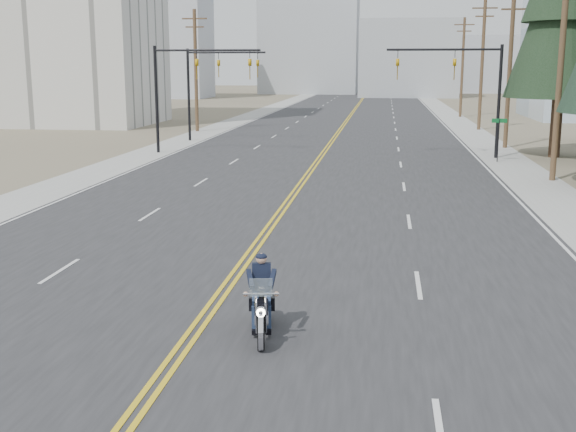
# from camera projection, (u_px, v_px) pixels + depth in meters

# --- Properties ---
(ground_plane) EXTENTS (400.00, 400.00, 0.00)m
(ground_plane) POSITION_uv_depth(u_px,v_px,m) (196.00, 331.00, 15.86)
(ground_plane) COLOR #776D56
(ground_plane) RESTS_ON ground
(road) EXTENTS (20.00, 200.00, 0.01)m
(road) POSITION_uv_depth(u_px,v_px,m) (350.00, 116.00, 83.78)
(road) COLOR #303033
(road) RESTS_ON ground
(sidewalk_left) EXTENTS (3.00, 200.00, 0.01)m
(sidewalk_left) POSITION_uv_depth(u_px,v_px,m) (253.00, 115.00, 85.27)
(sidewalk_left) COLOR #A5A5A0
(sidewalk_left) RESTS_ON ground
(sidewalk_right) EXTENTS (3.00, 200.00, 0.01)m
(sidewalk_right) POSITION_uv_depth(u_px,v_px,m) (451.00, 117.00, 82.29)
(sidewalk_right) COLOR #A5A5A0
(sidewalk_right) RESTS_ON ground
(traffic_mast_left) EXTENTS (7.10, 0.26, 7.00)m
(traffic_mast_left) POSITION_uv_depth(u_px,v_px,m) (186.00, 78.00, 47.07)
(traffic_mast_left) COLOR black
(traffic_mast_left) RESTS_ON ground
(traffic_mast_right) EXTENTS (7.10, 0.26, 7.00)m
(traffic_mast_right) POSITION_uv_depth(u_px,v_px,m) (467.00, 79.00, 44.74)
(traffic_mast_right) COLOR black
(traffic_mast_right) RESTS_ON ground
(traffic_mast_far) EXTENTS (6.10, 0.26, 7.00)m
(traffic_mast_far) POSITION_uv_depth(u_px,v_px,m) (210.00, 77.00, 54.88)
(traffic_mast_far) COLOR black
(traffic_mast_far) RESTS_ON ground
(street_sign) EXTENTS (0.90, 0.06, 2.62)m
(street_sign) POSITION_uv_depth(u_px,v_px,m) (499.00, 132.00, 43.20)
(street_sign) COLOR black
(street_sign) RESTS_ON ground
(utility_pole_b) EXTENTS (2.20, 0.30, 11.50)m
(utility_pole_b) POSITION_uv_depth(u_px,v_px,m) (561.00, 60.00, 35.34)
(utility_pole_b) COLOR brown
(utility_pole_b) RESTS_ON ground
(utility_pole_c) EXTENTS (2.20, 0.30, 11.00)m
(utility_pole_c) POSITION_uv_depth(u_px,v_px,m) (510.00, 66.00, 49.94)
(utility_pole_c) COLOR brown
(utility_pole_c) RESTS_ON ground
(utility_pole_d) EXTENTS (2.20, 0.30, 11.50)m
(utility_pole_d) POSITION_uv_depth(u_px,v_px,m) (482.00, 63.00, 64.45)
(utility_pole_d) COLOR brown
(utility_pole_d) RESTS_ON ground
(utility_pole_e) EXTENTS (2.20, 0.30, 11.00)m
(utility_pole_e) POSITION_uv_depth(u_px,v_px,m) (462.00, 66.00, 80.99)
(utility_pole_e) COLOR brown
(utility_pole_e) RESTS_ON ground
(utility_pole_left) EXTENTS (2.20, 0.30, 10.50)m
(utility_pole_left) POSITION_uv_depth(u_px,v_px,m) (196.00, 69.00, 62.94)
(utility_pole_left) COLOR brown
(utility_pole_left) RESTS_ON ground
(haze_bldg_a) EXTENTS (14.00, 12.00, 22.00)m
(haze_bldg_a) POSITION_uv_depth(u_px,v_px,m) (169.00, 36.00, 129.74)
(haze_bldg_a) COLOR #B7BCC6
(haze_bldg_a) RESTS_ON ground
(haze_bldg_b) EXTENTS (18.00, 14.00, 14.00)m
(haze_bldg_b) POSITION_uv_depth(u_px,v_px,m) (408.00, 59.00, 134.69)
(haze_bldg_b) COLOR #ADB2B7
(haze_bldg_b) RESTS_ON ground
(haze_bldg_d) EXTENTS (20.00, 15.00, 26.00)m
(haze_bldg_d) POSITION_uv_depth(u_px,v_px,m) (310.00, 30.00, 150.61)
(haze_bldg_d) COLOR #ADB2B7
(haze_bldg_d) RESTS_ON ground
(haze_bldg_e) EXTENTS (14.00, 14.00, 12.00)m
(haze_bldg_e) POSITION_uv_depth(u_px,v_px,m) (483.00, 65.00, 156.95)
(haze_bldg_e) COLOR #B7BCC6
(haze_bldg_e) RESTS_ON ground
(haze_bldg_f) EXTENTS (12.00, 12.00, 16.00)m
(haze_bldg_f) POSITION_uv_depth(u_px,v_px,m) (119.00, 54.00, 146.85)
(haze_bldg_f) COLOR #ADB2B7
(haze_bldg_f) RESTS_ON ground
(motorcyclist) EXTENTS (1.30, 2.37, 1.75)m
(motorcyclist) POSITION_uv_depth(u_px,v_px,m) (261.00, 296.00, 15.41)
(motorcyclist) COLOR black
(motorcyclist) RESTS_ON ground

